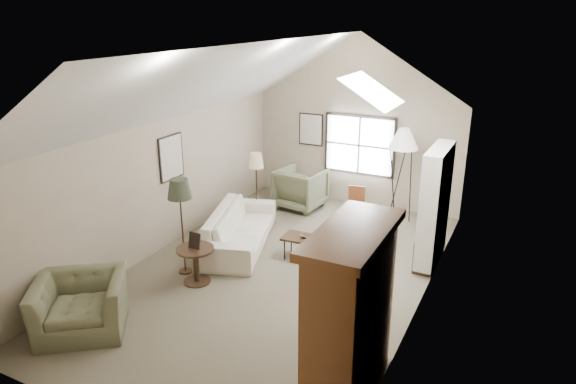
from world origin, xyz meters
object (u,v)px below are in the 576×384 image
at_px(armchair_near, 81,305).
at_px(side_chair, 355,209).
at_px(armchair_far, 301,188).
at_px(armoire, 350,318).
at_px(coffee_table, 306,248).
at_px(sofa, 240,228).
at_px(side_table, 196,265).

distance_m(armchair_near, side_chair, 5.75).
bearing_deg(armchair_far, armoire, 125.90).
bearing_deg(side_chair, coffee_table, -111.32).
distance_m(sofa, side_chair, 2.51).
distance_m(side_table, side_chair, 3.77).
height_order(side_table, side_chair, side_chair).
distance_m(sofa, armchair_near, 3.53).
relative_size(armoire, armchair_near, 1.77).
bearing_deg(coffee_table, sofa, -179.03).
relative_size(sofa, coffee_table, 2.97).
xyz_separation_m(armchair_far, coffee_table, (1.23, -2.41, -0.26)).
relative_size(sofa, armchair_far, 2.45).
relative_size(armchair_far, side_table, 1.63).
bearing_deg(side_chair, armoire, -81.77).
bearing_deg(sofa, armchair_near, 152.87).
xyz_separation_m(sofa, armchair_near, (-0.56, -3.48, 0.03)).
bearing_deg(sofa, coffee_table, -107.08).
bearing_deg(side_table, side_chair, 63.76).
bearing_deg(sofa, side_chair, -62.84).
distance_m(armoire, side_chair, 5.15).
xyz_separation_m(sofa, coffee_table, (1.42, 0.02, -0.15)).
bearing_deg(sofa, armchair_far, -22.46).
distance_m(sofa, armchair_far, 2.44).
relative_size(sofa, side_chair, 2.79).
bearing_deg(side_table, armoire, -24.25).
height_order(armoire, side_chair, armoire).
height_order(armchair_far, side_chair, armchair_far).
xyz_separation_m(armoire, side_chair, (-1.61, 4.85, -0.64)).
distance_m(coffee_table, side_table, 2.09).
bearing_deg(coffee_table, armchair_near, -119.38).
distance_m(armchair_near, coffee_table, 4.03).
xyz_separation_m(side_table, side_chair, (1.67, 3.38, 0.14)).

